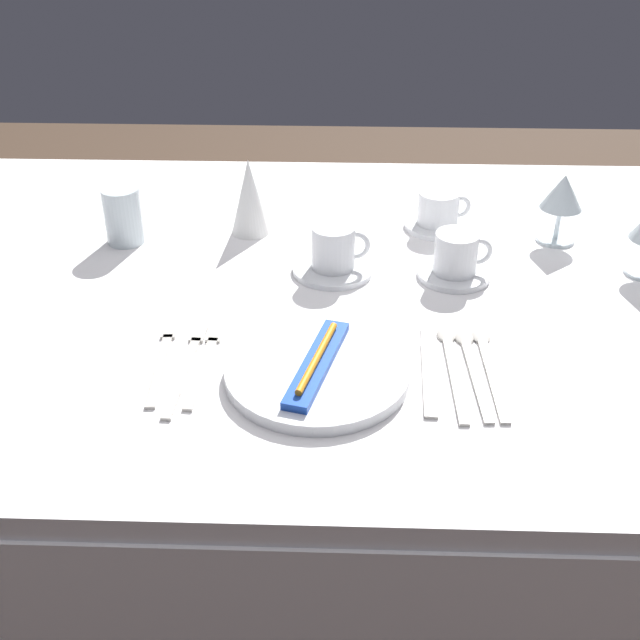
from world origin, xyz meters
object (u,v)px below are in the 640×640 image
(dinner_plate, at_px, (317,372))
(spoon_tea, at_px, (488,361))
(toothbrush_package, at_px, (317,363))
(coffee_cup_right, at_px, (457,253))
(dinner_knife, at_px, (429,372))
(fork_salad, at_px, (162,359))
(coffee_cup_left, at_px, (334,247))
(napkin_folded, at_px, (250,197))
(wine_glass_centre, at_px, (563,196))
(spoon_soup, at_px, (452,361))
(coffee_cup_far, at_px, (439,208))
(spoon_dessert, at_px, (471,362))
(fork_inner, at_px, (186,365))
(fork_outer, at_px, (205,362))
(drink_tumbler, at_px, (123,216))

(dinner_plate, height_order, spoon_tea, dinner_plate)
(toothbrush_package, height_order, coffee_cup_right, coffee_cup_right)
(dinner_knife, bearing_deg, fork_salad, 177.02)
(spoon_tea, bearing_deg, toothbrush_package, -169.81)
(coffee_cup_left, distance_m, coffee_cup_right, 0.21)
(fork_salad, distance_m, dinner_knife, 0.38)
(coffee_cup_right, relative_size, napkin_folded, 0.68)
(dinner_plate, bearing_deg, wine_glass_centre, 46.19)
(coffee_cup_right, bearing_deg, wine_glass_centre, 35.68)
(dinner_plate, bearing_deg, spoon_soup, 12.57)
(fork_salad, xyz_separation_m, coffee_cup_far, (0.44, 0.46, 0.04))
(dinner_plate, distance_m, coffee_cup_left, 0.31)
(wine_glass_centre, bearing_deg, spoon_soup, -120.21)
(spoon_dessert, xyz_separation_m, coffee_cup_left, (-0.20, 0.27, 0.05))
(toothbrush_package, distance_m, spoon_tea, 0.25)
(fork_inner, bearing_deg, fork_salad, 158.38)
(fork_salad, bearing_deg, wine_glass_centre, 32.14)
(coffee_cup_right, bearing_deg, coffee_cup_left, 176.94)
(coffee_cup_left, bearing_deg, spoon_tea, -49.62)
(napkin_folded, bearing_deg, coffee_cup_right, -23.89)
(coffee_cup_right, bearing_deg, coffee_cup_far, 93.47)
(napkin_folded, bearing_deg, dinner_knife, -56.26)
(coffee_cup_far, bearing_deg, napkin_folded, -175.19)
(fork_outer, bearing_deg, napkin_folded, 87.21)
(fork_outer, bearing_deg, coffee_cup_right, 34.86)
(coffee_cup_far, bearing_deg, spoon_soup, -92.66)
(spoon_soup, bearing_deg, fork_inner, -176.51)
(toothbrush_package, xyz_separation_m, coffee_cup_left, (0.02, 0.31, 0.02))
(spoon_dessert, bearing_deg, spoon_tea, 6.34)
(fork_inner, distance_m, spoon_dessert, 0.41)
(fork_inner, height_order, coffee_cup_right, coffee_cup_right)
(spoon_soup, relative_size, spoon_tea, 1.03)
(spoon_soup, height_order, spoon_dessert, same)
(coffee_cup_left, bearing_deg, napkin_folded, 136.57)
(dinner_plate, bearing_deg, fork_inner, 174.01)
(coffee_cup_far, height_order, drink_tumbler, drink_tumbler)
(coffee_cup_right, bearing_deg, spoon_dessert, -90.93)
(fork_outer, height_order, drink_tumbler, drink_tumbler)
(toothbrush_package, bearing_deg, spoon_tea, 10.19)
(coffee_cup_left, relative_size, drink_tumbler, 0.96)
(dinner_plate, xyz_separation_m, coffee_cup_left, (0.02, 0.31, 0.04))
(toothbrush_package, xyz_separation_m, wine_glass_centre, (0.43, 0.44, 0.06))
(fork_inner, xyz_separation_m, dinner_knife, (0.34, -0.00, 0.00))
(fork_salad, distance_m, drink_tumbler, 0.41)
(fork_outer, distance_m, spoon_dessert, 0.38)
(fork_outer, relative_size, coffee_cup_left, 2.04)
(fork_salad, xyz_separation_m, coffee_cup_right, (0.45, 0.26, 0.04))
(toothbrush_package, height_order, fork_outer, toothbrush_package)
(spoon_dessert, height_order, coffee_cup_left, coffee_cup_left)
(fork_inner, distance_m, coffee_cup_right, 0.50)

